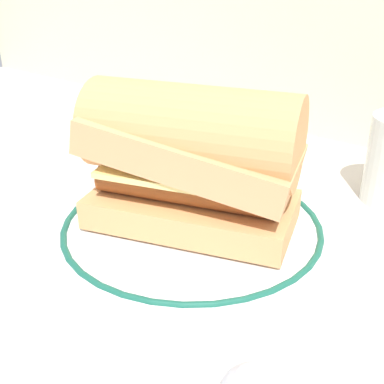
% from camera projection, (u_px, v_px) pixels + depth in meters
% --- Properties ---
extents(ground_plane, '(1.50, 1.50, 0.00)m').
position_uv_depth(ground_plane, '(168.00, 236.00, 0.46)').
color(ground_plane, beige).
extents(plate, '(0.26, 0.26, 0.01)m').
position_uv_depth(plate, '(192.00, 228.00, 0.46)').
color(plate, white).
rests_on(plate, ground_plane).
extents(sausage_sandwich, '(0.20, 0.14, 0.13)m').
position_uv_depth(sausage_sandwich, '(192.00, 156.00, 0.43)').
color(sausage_sandwich, tan).
rests_on(sausage_sandwich, plate).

